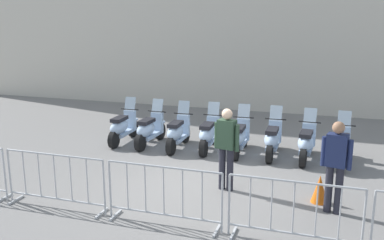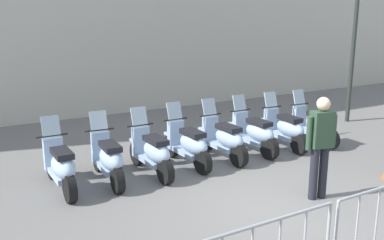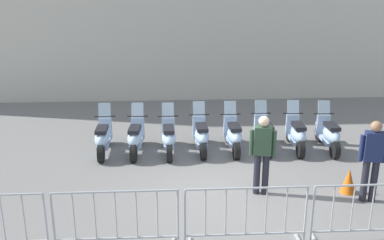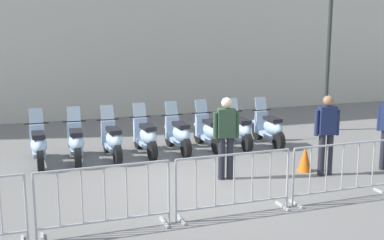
{
  "view_description": "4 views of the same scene",
  "coord_description": "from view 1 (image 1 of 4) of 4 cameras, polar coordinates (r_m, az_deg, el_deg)",
  "views": [
    {
      "loc": [
        2.66,
        -8.16,
        3.51
      ],
      "look_at": [
        -0.9,
        2.5,
        0.83
      ],
      "focal_mm": 40.29,
      "sensor_mm": 36.0,
      "label": 1
    },
    {
      "loc": [
        -4.45,
        -4.67,
        2.95
      ],
      "look_at": [
        -0.44,
        2.41,
        1.0
      ],
      "focal_mm": 39.67,
      "sensor_mm": 36.0,
      "label": 2
    },
    {
      "loc": [
        -1.22,
        -8.28,
        4.29
      ],
      "look_at": [
        -0.72,
        1.87,
        1.1
      ],
      "focal_mm": 40.8,
      "sensor_mm": 36.0,
      "label": 3
    },
    {
      "loc": [
        -3.23,
        -8.96,
        3.12
      ],
      "look_at": [
        0.64,
        2.16,
        0.89
      ],
      "focal_mm": 45.44,
      "sensor_mm": 36.0,
      "label": 4
    }
  ],
  "objects": [
    {
      "name": "motorcycle_4",
      "position": [
        11.35,
        6.32,
        -2.3
      ],
      "size": [
        0.56,
        1.72,
        1.24
      ],
      "color": "black",
      "rests_on": "ground"
    },
    {
      "name": "barrier_segment_1",
      "position": [
        8.52,
        -17.65,
        -7.76
      ],
      "size": [
        2.1,
        0.46,
        1.07
      ],
      "color": "#B2B5B7",
      "rests_on": "ground"
    },
    {
      "name": "ground_plane",
      "position": [
        9.27,
        0.39,
        -8.84
      ],
      "size": [
        120.0,
        120.0,
        0.0
      ],
      "primitive_type": "plane",
      "color": "slate"
    },
    {
      "name": "traffic_cone",
      "position": [
        8.8,
        16.55,
        -8.75
      ],
      "size": [
        0.32,
        0.32,
        0.55
      ],
      "primitive_type": "cone",
      "color": "orange",
      "rests_on": "ground"
    },
    {
      "name": "motorcycle_0",
      "position": [
        12.46,
        -9.2,
        -0.98
      ],
      "size": [
        0.56,
        1.72,
        1.24
      ],
      "color": "black",
      "rests_on": "ground"
    },
    {
      "name": "motorcycle_2",
      "position": [
        11.72,
        -1.93,
        -1.71
      ],
      "size": [
        0.56,
        1.72,
        1.24
      ],
      "color": "black",
      "rests_on": "ground"
    },
    {
      "name": "motorcycle_1",
      "position": [
        12.07,
        -5.69,
        -1.33
      ],
      "size": [
        0.56,
        1.72,
        1.24
      ],
      "color": "black",
      "rests_on": "ground"
    },
    {
      "name": "motorcycle_3",
      "position": [
        11.56,
        2.21,
        -1.93
      ],
      "size": [
        0.56,
        1.72,
        1.24
      ],
      "color": "black",
      "rests_on": "ground"
    },
    {
      "name": "motorcycle_7",
      "position": [
        11.06,
        19.29,
        -3.41
      ],
      "size": [
        0.56,
        1.72,
        1.24
      ],
      "color": "black",
      "rests_on": "ground"
    },
    {
      "name": "motorcycle_6",
      "position": [
        11.14,
        14.89,
        -2.98
      ],
      "size": [
        0.56,
        1.72,
        1.24
      ],
      "color": "black",
      "rests_on": "ground"
    },
    {
      "name": "barrier_segment_3",
      "position": [
        7.08,
        13.27,
        -11.92
      ],
      "size": [
        2.1,
        0.46,
        1.07
      ],
      "color": "#B2B5B7",
      "rests_on": "ground"
    },
    {
      "name": "barrier_segment_2",
      "position": [
        7.53,
        -3.76,
        -10.0
      ],
      "size": [
        2.1,
        0.46,
        1.07
      ],
      "color": "#B2B5B7",
      "rests_on": "ground"
    },
    {
      "name": "officer_near_row_end",
      "position": [
        8.84,
        4.59,
        -3.26
      ],
      "size": [
        0.54,
        0.29,
        1.73
      ],
      "color": "#23232D",
      "rests_on": "ground"
    },
    {
      "name": "officer_mid_plaza",
      "position": [
        8.19,
        18.51,
        -5.3
      ],
      "size": [
        0.54,
        0.29,
        1.73
      ],
      "color": "#23232D",
      "rests_on": "ground"
    },
    {
      "name": "motorcycle_5",
      "position": [
        11.27,
        10.62,
        -2.57
      ],
      "size": [
        0.56,
        1.72,
        1.24
      ],
      "color": "black",
      "rests_on": "ground"
    }
  ]
}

